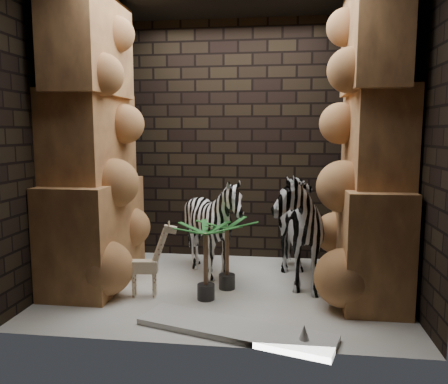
# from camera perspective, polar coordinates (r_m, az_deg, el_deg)

# --- Properties ---
(floor) EXTENTS (3.50, 3.50, 0.00)m
(floor) POSITION_cam_1_polar(r_m,az_deg,el_deg) (4.73, 0.12, -12.29)
(floor) COLOR silver
(floor) RESTS_ON ground
(wall_back) EXTENTS (3.50, 0.00, 3.50)m
(wall_back) POSITION_cam_1_polar(r_m,az_deg,el_deg) (5.69, 1.76, 6.52)
(wall_back) COLOR black
(wall_back) RESTS_ON ground
(wall_front) EXTENTS (3.50, 0.00, 3.50)m
(wall_front) POSITION_cam_1_polar(r_m,az_deg,el_deg) (3.21, -2.76, 5.65)
(wall_front) COLOR black
(wall_front) RESTS_ON ground
(wall_left) EXTENTS (0.00, 3.00, 3.00)m
(wall_left) POSITION_cam_1_polar(r_m,az_deg,el_deg) (4.98, -20.37, 5.89)
(wall_left) COLOR black
(wall_left) RESTS_ON ground
(wall_right) EXTENTS (0.00, 3.00, 3.00)m
(wall_right) POSITION_cam_1_polar(r_m,az_deg,el_deg) (4.56, 22.60, 5.67)
(wall_right) COLOR black
(wall_right) RESTS_ON ground
(rock_pillar_left) EXTENTS (0.68, 1.30, 3.00)m
(rock_pillar_left) POSITION_cam_1_polar(r_m,az_deg,el_deg) (4.83, -16.68, 6.01)
(rock_pillar_left) COLOR tan
(rock_pillar_left) RESTS_ON floor
(rock_pillar_right) EXTENTS (0.58, 1.25, 3.00)m
(rock_pillar_right) POSITION_cam_1_polar(r_m,az_deg,el_deg) (4.49, 18.51, 5.83)
(rock_pillar_right) COLOR tan
(rock_pillar_right) RESTS_ON floor
(zebra_right) EXTENTS (0.93, 1.35, 1.45)m
(zebra_right) POSITION_cam_1_polar(r_m,az_deg,el_deg) (4.79, 8.27, -3.10)
(zebra_right) COLOR white
(zebra_right) RESTS_ON floor
(zebra_left) EXTENTS (1.07, 1.26, 1.04)m
(zebra_left) POSITION_cam_1_polar(r_m,az_deg,el_deg) (4.93, -1.42, -5.15)
(zebra_left) COLOR white
(zebra_left) RESTS_ON floor
(giraffe_toy) EXTENTS (0.41, 0.18, 0.78)m
(giraffe_toy) POSITION_cam_1_polar(r_m,az_deg,el_deg) (4.47, -10.24, -8.35)
(giraffe_toy) COLOR beige
(giraffe_toy) RESTS_ON floor
(palm_front) EXTENTS (0.36, 0.36, 0.74)m
(palm_front) POSITION_cam_1_polar(r_m,az_deg,el_deg) (4.63, 0.38, -7.92)
(palm_front) COLOR #114719
(palm_front) RESTS_ON floor
(palm_back) EXTENTS (0.36, 0.36, 0.76)m
(palm_back) POSITION_cam_1_polar(r_m,az_deg,el_deg) (4.34, -2.34, -8.88)
(palm_back) COLOR #114719
(palm_back) RESTS_ON floor
(surfboard) EXTENTS (1.67, 0.84, 0.05)m
(surfboard) POSITION_cam_1_polar(r_m,az_deg,el_deg) (3.78, 1.37, -17.16)
(surfboard) COLOR silver
(surfboard) RESTS_ON floor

